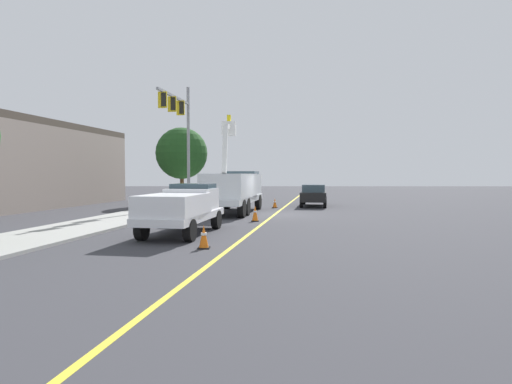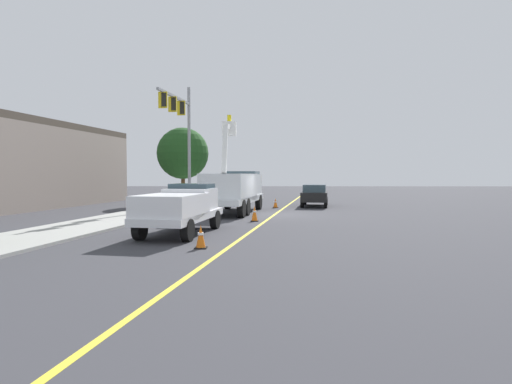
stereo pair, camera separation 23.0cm
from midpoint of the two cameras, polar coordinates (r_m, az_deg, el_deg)
The scene contains 12 objects.
ground at distance 25.57m, azimuth 2.83°, elevation -3.12°, with size 120.00×120.00×0.00m, color #38383D.
sidewalk_far_side at distance 27.72m, azimuth -13.62°, elevation -2.63°, with size 60.00×3.60×0.12m, color #9E9E99.
lane_centre_stripe at distance 25.57m, azimuth 2.83°, elevation -3.11°, with size 50.00×0.16×0.01m, color yellow.
utility_bucket_truck at distance 26.77m, azimuth -2.77°, elevation 0.56°, with size 8.49×3.77×6.40m.
service_pickup_truck at distance 17.48m, azimuth -9.94°, elevation -2.06°, with size 5.86×2.96×2.06m.
passing_minivan at distance 32.50m, azimuth 8.28°, elevation -0.23°, with size 5.04×2.64×1.69m.
traffic_cone_leading at distance 14.09m, azimuth -7.13°, elevation -6.13°, with size 0.40×0.40×0.79m.
traffic_cone_mid_front at distance 21.92m, azimuth 0.10°, elevation -2.97°, with size 0.40×0.40×0.84m.
traffic_cone_mid_rear at distance 30.68m, azimuth 2.91°, elevation -1.53°, with size 0.40×0.40×0.71m.
traffic_signal_mast at distance 29.65m, azimuth -10.01°, elevation 9.14°, with size 5.64×1.16×8.84m.
commercial_building_backdrop at distance 33.67m, azimuth -31.20°, elevation 3.30°, with size 24.19×9.82×6.37m.
street_tree_right at distance 35.08m, azimuth -9.82°, elevation 5.24°, with size 4.26×4.26×6.35m.
Camera 2 is at (-25.44, 0.64, 2.49)m, focal length 29.14 mm.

